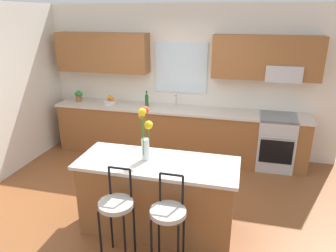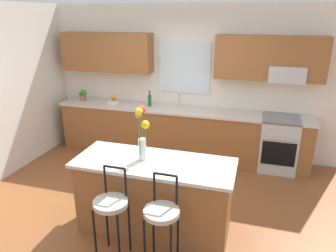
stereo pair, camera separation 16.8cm
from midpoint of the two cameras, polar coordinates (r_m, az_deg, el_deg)
name	(u,v)px [view 1 (the left image)]	position (r m, az deg, el deg)	size (l,w,h in m)	color
ground_plane	(150,206)	(4.49, -4.41, -14.34)	(14.00, 14.00, 0.00)	brown
back_wall_assembly	(183,73)	(5.71, 1.85, 9.66)	(5.60, 0.50, 2.70)	silver
counter_run	(177,132)	(5.73, 0.79, -1.14)	(4.56, 0.64, 0.92)	brown
sink_faucet	(176,99)	(5.69, 0.65, 5.01)	(0.02, 0.13, 0.23)	#B7BABC
oven_range	(275,142)	(5.60, 18.21, -2.77)	(0.60, 0.64, 0.92)	#B7BABC
kitchen_island	(158,196)	(3.83, -3.17, -12.67)	(1.86, 0.74, 0.92)	brown
bar_stool_near	(116,208)	(3.37, -10.86, -14.55)	(0.36, 0.36, 1.04)	black
bar_stool_middle	(168,216)	(3.21, -1.52, -16.16)	(0.36, 0.36, 1.04)	black
flower_vase	(145,131)	(3.51, -5.57, -0.86)	(0.16, 0.16, 0.64)	silver
fruit_bowl_oranges	(110,101)	(6.00, -11.37, 4.47)	(0.24, 0.24, 0.16)	silver
bottle_olive_oil	(147,100)	(5.71, -4.75, 4.69)	(0.06, 0.06, 0.29)	#1E5923
potted_plant_small	(79,96)	(6.27, -16.77, 5.36)	(0.17, 0.12, 0.22)	#9E5B3D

